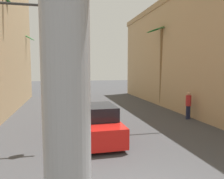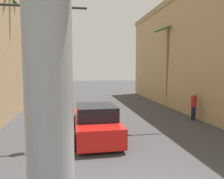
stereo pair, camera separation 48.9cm
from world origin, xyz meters
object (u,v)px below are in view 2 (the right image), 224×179
Objects in this scene: car_lead at (96,122)px; palm_tree_mid_right at (169,57)px; palm_tree_far_left at (30,59)px; pedestrian_far_left at (23,96)px; pedestrian_mid_right at (194,104)px; palm_tree_mid_left at (1,35)px; street_lamp at (207,40)px.

car_lead is 10.55m from palm_tree_mid_right.
car_lead is at bearing -133.43° from palm_tree_mid_right.
pedestrian_far_left is at bearing -87.28° from palm_tree_far_left.
palm_tree_mid_right reaches higher than pedestrian_mid_right.
palm_tree_far_left is 8.60m from palm_tree_mid_left.
palm_tree_mid_right is 4.05× the size of pedestrian_far_left.
car_lead is 15.00m from palm_tree_far_left.
car_lead is 0.61× the size of palm_tree_mid_left.
palm_tree_mid_right reaches higher than car_lead.
palm_tree_mid_right is at bearing -7.55° from pedestrian_far_left.
pedestrian_mid_right is at bearing 20.22° from car_lead.
street_lamp is 5.96m from palm_tree_mid_right.
street_lamp is at bearing -32.87° from pedestrian_far_left.
car_lead is at bearing -42.73° from palm_tree_mid_left.
palm_tree_mid_left is at bearing -93.92° from pedestrian_far_left.
palm_tree_far_left is 4.03× the size of pedestrian_far_left.
palm_tree_mid_left is 12.82m from pedestrian_mid_right.
palm_tree_mid_left is at bearing -169.83° from palm_tree_mid_right.
palm_tree_mid_right reaches higher than pedestrian_far_left.
palm_tree_far_left is at bearing 89.75° from palm_tree_mid_left.
street_lamp is 4.59× the size of pedestrian_mid_right.
palm_tree_far_left is at bearing 152.81° from palm_tree_mid_right.
pedestrian_far_left is (0.26, 3.81, -4.36)m from palm_tree_mid_left.
pedestrian_mid_right is at bearing 96.57° from street_lamp.
palm_tree_mid_right is 12.58m from palm_tree_mid_left.
palm_tree_mid_left is (-12.32, -2.21, 1.22)m from palm_tree_mid_right.
palm_tree_mid_left reaches higher than palm_tree_far_left.
palm_tree_far_left is 3.89× the size of pedestrian_mid_right.
car_lead is 10.27m from pedestrian_far_left.
street_lamp reaches higher than palm_tree_mid_right.
street_lamp is 14.35m from pedestrian_far_left.
pedestrian_mid_right is (6.31, 2.32, 0.31)m from car_lead.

